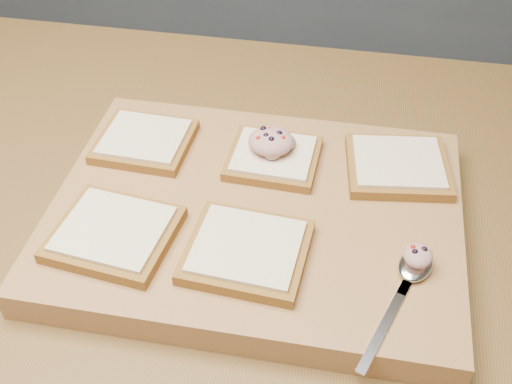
% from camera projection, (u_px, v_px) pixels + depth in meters
% --- Properties ---
extents(island_counter, '(2.00, 0.80, 0.90)m').
position_uv_depth(island_counter, '(221.00, 380.00, 1.13)').
color(island_counter, slate).
rests_on(island_counter, ground).
extents(back_counter, '(3.60, 0.62, 0.94)m').
position_uv_depth(back_counter, '(315.00, 4.00, 2.15)').
color(back_counter, slate).
rests_on(back_counter, ground).
extents(cutting_board, '(0.48, 0.37, 0.04)m').
position_uv_depth(cutting_board, '(256.00, 217.00, 0.77)').
color(cutting_board, '#A97948').
rests_on(cutting_board, island_counter).
extents(bread_far_left, '(0.12, 0.11, 0.02)m').
position_uv_depth(bread_far_left, '(145.00, 141.00, 0.84)').
color(bread_far_left, brown).
rests_on(bread_far_left, cutting_board).
extents(bread_far_center, '(0.12, 0.11, 0.02)m').
position_uv_depth(bread_far_center, '(273.00, 157.00, 0.81)').
color(bread_far_center, brown).
rests_on(bread_far_center, cutting_board).
extents(bread_far_right, '(0.14, 0.13, 0.02)m').
position_uv_depth(bread_far_right, '(398.00, 166.00, 0.80)').
color(bread_far_right, brown).
rests_on(bread_far_right, cutting_board).
extents(bread_near_left, '(0.14, 0.13, 0.02)m').
position_uv_depth(bread_near_left, '(114.00, 233.00, 0.71)').
color(bread_near_left, brown).
rests_on(bread_near_left, cutting_board).
extents(bread_near_center, '(0.14, 0.13, 0.02)m').
position_uv_depth(bread_near_center, '(247.00, 251.00, 0.69)').
color(bread_near_center, brown).
rests_on(bread_near_center, cutting_board).
extents(tuna_salad_dollop, '(0.06, 0.05, 0.03)m').
position_uv_depth(tuna_salad_dollop, '(271.00, 141.00, 0.80)').
color(tuna_salad_dollop, tan).
rests_on(tuna_salad_dollop, bread_far_center).
extents(spoon, '(0.08, 0.17, 0.01)m').
position_uv_depth(spoon, '(411.00, 273.00, 0.68)').
color(spoon, silver).
rests_on(spoon, cutting_board).
extents(spoon_salad, '(0.03, 0.03, 0.02)m').
position_uv_depth(spoon_salad, '(418.00, 255.00, 0.67)').
color(spoon_salad, tan).
rests_on(spoon_salad, spoon).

